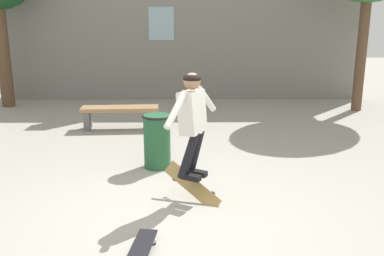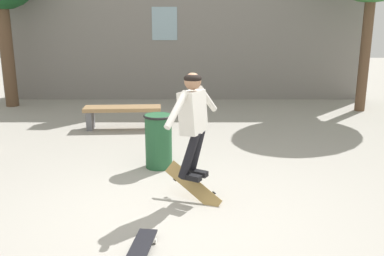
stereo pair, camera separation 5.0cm
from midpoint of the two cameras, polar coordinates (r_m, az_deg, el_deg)
The scene contains 7 objects.
ground_plane at distance 5.35m, azimuth -2.09°, elevation -11.28°, with size 40.00×40.00×0.00m, color #A39E93.
building_backdrop at distance 12.40m, azimuth -0.97°, elevation 14.33°, with size 10.96×0.52×5.52m.
park_bench at distance 9.22m, azimuth -9.16°, elevation 2.02°, with size 1.64×0.54×0.48m.
trash_bin at distance 6.76m, azimuth -4.36°, elevation -1.59°, with size 0.46×0.46×0.86m.
skater at distance 5.30m, azimuth 0.29°, elevation 1.50°, with size 0.68×1.08×1.35m.
skateboard_flipping at distance 5.66m, azimuth 0.31°, elevation -7.70°, with size 0.76×0.53×0.53m.
skateboard_resting at distance 4.51m, azimuth -6.70°, elevation -15.70°, with size 0.30×0.81×0.08m.
Camera 2 is at (0.21, -4.81, 2.35)m, focal length 40.00 mm.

